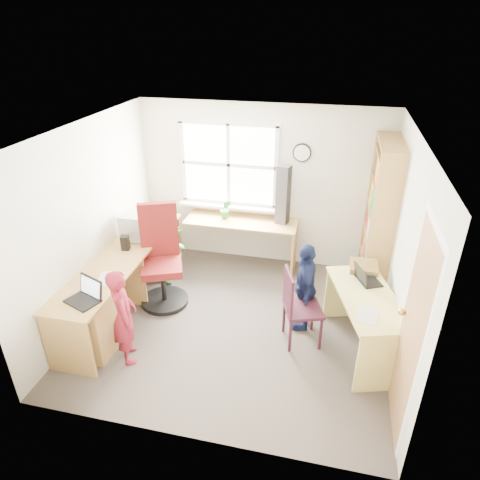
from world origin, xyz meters
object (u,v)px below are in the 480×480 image
at_px(bookshelf, 378,224).
at_px(laptop_left, 86,295).
at_px(crt_monitor, 136,226).
at_px(potted_plant, 226,209).
at_px(swivel_chair, 162,262).
at_px(wooden_chair, 297,305).
at_px(cd_tower, 283,195).
at_px(person_navy, 305,287).
at_px(person_green, 172,241).
at_px(laptop_right, 365,278).
at_px(l_desk, 125,292).
at_px(person_red, 124,316).
at_px(right_desk, 365,311).

xyz_separation_m(bookshelf, laptop_left, (-3.06, -2.07, -0.20)).
relative_size(crt_monitor, potted_plant, 1.26).
height_order(swivel_chair, wooden_chair, swivel_chair).
relative_size(wooden_chair, crt_monitor, 2.52).
height_order(crt_monitor, cd_tower, cd_tower).
bearing_deg(person_navy, cd_tower, -166.57).
height_order(bookshelf, person_green, bookshelf).
distance_m(potted_plant, person_green, 0.91).
distance_m(swivel_chair, wooden_chair, 1.88).
height_order(wooden_chair, laptop_right, wooden_chair).
height_order(crt_monitor, person_green, person_green).
bearing_deg(person_green, l_desk, 174.83).
bearing_deg(potted_plant, l_desk, -115.37).
height_order(potted_plant, person_red, person_red).
height_order(swivel_chair, cd_tower, cd_tower).
distance_m(l_desk, person_green, 1.19).
bearing_deg(l_desk, person_green, 81.52).
bearing_deg(laptop_left, person_green, 102.71).
bearing_deg(crt_monitor, potted_plant, 40.00).
distance_m(person_red, person_green, 1.73).
distance_m(person_green, person_navy, 2.08).
bearing_deg(cd_tower, person_red, -103.97).
relative_size(laptop_right, person_green, 0.32).
height_order(crt_monitor, laptop_right, crt_monitor).
bearing_deg(crt_monitor, person_green, 41.14).
height_order(person_red, person_green, person_green).
xyz_separation_m(crt_monitor, person_red, (0.47, -1.40, -0.36)).
xyz_separation_m(l_desk, potted_plant, (0.82, 1.72, 0.44)).
xyz_separation_m(swivel_chair, potted_plant, (0.57, 1.14, 0.32)).
bearing_deg(cd_tower, swivel_chair, -123.47).
distance_m(crt_monitor, person_red, 1.52).
distance_m(bookshelf, potted_plant, 2.16).
xyz_separation_m(crt_monitor, person_navy, (2.31, -0.39, -0.36)).
height_order(l_desk, person_red, person_red).
bearing_deg(laptop_right, cd_tower, 15.61).
height_order(wooden_chair, crt_monitor, crt_monitor).
xyz_separation_m(laptop_right, person_navy, (-0.67, 0.01, -0.22)).
relative_size(swivel_chair, cd_tower, 1.56).
distance_m(wooden_chair, potted_plant, 2.06).
xyz_separation_m(laptop_left, laptop_right, (2.89, 1.03, -0.02)).
bearing_deg(person_navy, crt_monitor, -105.77).
height_order(wooden_chair, laptop_left, laptop_left).
distance_m(cd_tower, person_green, 1.70).
relative_size(wooden_chair, person_navy, 0.83).
bearing_deg(potted_plant, swivel_chair, -116.71).
xyz_separation_m(bookshelf, person_red, (-2.67, -2.04, -0.43)).
bearing_deg(swivel_chair, potted_plant, 40.69).
height_order(laptop_left, potted_plant, potted_plant).
bearing_deg(right_desk, cd_tower, 108.75).
height_order(bookshelf, person_red, bookshelf).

